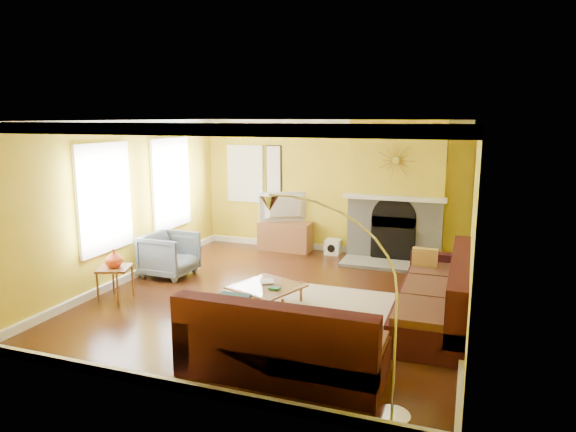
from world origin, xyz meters
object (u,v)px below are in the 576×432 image
at_px(coffee_table, 267,297).
at_px(sectional_sofa, 350,293).
at_px(arc_lamp, 335,308).
at_px(side_table, 115,283).
at_px(media_console, 285,236).
at_px(armchair, 169,255).

bearing_deg(coffee_table, sectional_sofa, -9.14).
relative_size(coffee_table, arc_lamp, 0.43).
xyz_separation_m(sectional_sofa, coffee_table, (-1.28, 0.21, -0.28)).
xyz_separation_m(sectional_sofa, side_table, (-3.61, -0.21, -0.20)).
height_order(sectional_sofa, media_console, sectional_sofa).
bearing_deg(arc_lamp, armchair, 140.58).
relative_size(coffee_table, armchair, 1.05).
relative_size(media_console, arc_lamp, 0.53).
height_order(sectional_sofa, arc_lamp, arc_lamp).
bearing_deg(arc_lamp, sectional_sofa, 98.97).
xyz_separation_m(sectional_sofa, media_console, (-2.16, 3.42, -0.15)).
relative_size(sectional_sofa, side_table, 7.91).
relative_size(sectional_sofa, coffee_table, 4.51).
bearing_deg(side_table, arc_lamp, -24.82).
bearing_deg(armchair, sectional_sofa, -105.83).
height_order(armchair, side_table, armchair).
relative_size(armchair, arc_lamp, 0.41).
bearing_deg(media_console, side_table, -111.75).
distance_m(sectional_sofa, side_table, 3.62).
relative_size(coffee_table, media_console, 0.81).
xyz_separation_m(media_console, arc_lamp, (2.48, -5.46, 0.72)).
xyz_separation_m(sectional_sofa, arc_lamp, (0.32, -2.03, 0.57)).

